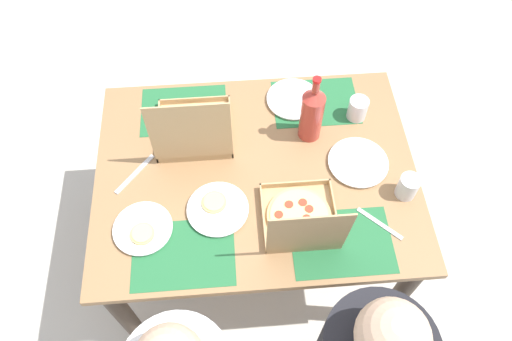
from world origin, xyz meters
TOP-DOWN VIEW (x-y plane):
  - ground_plane at (0.00, 0.00)m, footprint 6.00×6.00m
  - dining_table at (0.00, 0.00)m, footprint 1.25×0.95m
  - placemat_near_left at (-0.28, -0.33)m, footprint 0.36×0.26m
  - placemat_near_right at (0.28, -0.33)m, footprint 0.36×0.26m
  - placemat_far_left at (-0.28, 0.33)m, footprint 0.36×0.26m
  - placemat_far_right at (0.28, 0.33)m, footprint 0.36×0.26m
  - pizza_box_center at (0.23, -0.18)m, footprint 0.30×0.30m
  - pizza_box_corner_left at (-0.14, 0.25)m, footprint 0.27×0.29m
  - plate_far_left at (-0.19, -0.34)m, footprint 0.23×0.23m
  - plate_far_right at (-0.40, 0.00)m, footprint 0.24×0.24m
  - plate_middle at (0.15, 0.16)m, footprint 0.23×0.23m
  - plate_near_right at (0.42, 0.22)m, footprint 0.21×0.21m
  - soda_bottle at (-0.23, -0.16)m, footprint 0.09×0.09m
  - cup_spare at (-0.44, -0.24)m, footprint 0.08×0.08m
  - cup_red at (-0.55, 0.14)m, footprint 0.08×0.08m
  - knife_by_near_right at (0.47, -0.02)m, footprint 0.15×0.17m
  - fork_by_far_left at (-0.43, 0.26)m, footprint 0.15×0.14m

SIDE VIEW (x-z plane):
  - ground_plane at x=0.00m, z-range 0.00..0.00m
  - dining_table at x=0.00m, z-range 0.25..0.97m
  - placemat_near_left at x=-0.28m, z-range 0.72..0.72m
  - placemat_near_right at x=0.28m, z-range 0.72..0.72m
  - placemat_far_left at x=-0.28m, z-range 0.72..0.72m
  - placemat_far_right at x=0.28m, z-range 0.72..0.72m
  - knife_by_near_right at x=0.47m, z-range 0.72..0.73m
  - fork_by_far_left at x=-0.43m, z-range 0.72..0.73m
  - plate_far_left at x=-0.19m, z-range 0.72..0.74m
  - plate_far_right at x=-0.40m, z-range 0.72..0.74m
  - plate_middle at x=0.15m, z-range 0.72..0.75m
  - plate_near_right at x=0.42m, z-range 0.72..0.75m
  - pizza_box_corner_left at x=-0.14m, z-range 0.62..0.92m
  - cup_spare at x=-0.44m, z-range 0.72..0.82m
  - cup_red at x=-0.55m, z-range 0.72..0.82m
  - pizza_box_center at x=0.23m, z-range 0.61..0.94m
  - soda_bottle at x=-0.23m, z-range 0.69..1.02m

